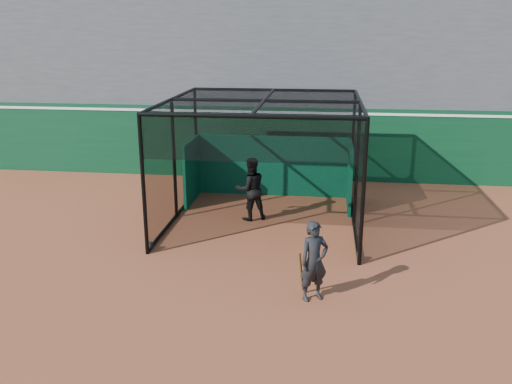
# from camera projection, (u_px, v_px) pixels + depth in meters

# --- Properties ---
(ground) EXTENTS (120.00, 120.00, 0.00)m
(ground) POSITION_uv_depth(u_px,v_px,m) (192.00, 281.00, 11.36)
(ground) COLOR brown
(ground) RESTS_ON ground
(outfield_wall) EXTENTS (50.00, 0.50, 2.50)m
(outfield_wall) POSITION_uv_depth(u_px,v_px,m) (248.00, 141.00, 19.06)
(outfield_wall) COLOR #0A381D
(outfield_wall) RESTS_ON ground
(grandstand) EXTENTS (50.00, 7.85, 8.95)m
(grandstand) POSITION_uv_depth(u_px,v_px,m) (261.00, 44.00, 21.72)
(grandstand) COLOR #4C4C4F
(grandstand) RESTS_ON ground
(batting_cage) EXTENTS (5.01, 5.28, 3.30)m
(batting_cage) POSITION_uv_depth(u_px,v_px,m) (264.00, 163.00, 14.46)
(batting_cage) COLOR black
(batting_cage) RESTS_ON ground
(batter) EXTENTS (1.05, 0.97, 1.75)m
(batter) POSITION_uv_depth(u_px,v_px,m) (251.00, 189.00, 14.82)
(batter) COLOR black
(batter) RESTS_ON ground
(on_deck_player) EXTENTS (0.70, 0.62, 1.60)m
(on_deck_player) POSITION_uv_depth(u_px,v_px,m) (314.00, 261.00, 10.40)
(on_deck_player) COLOR black
(on_deck_player) RESTS_ON ground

